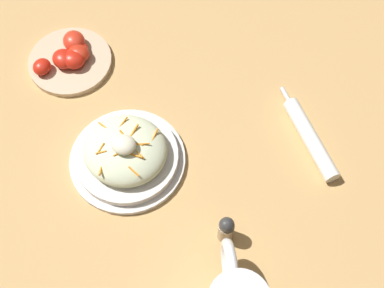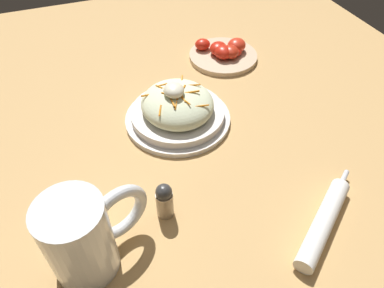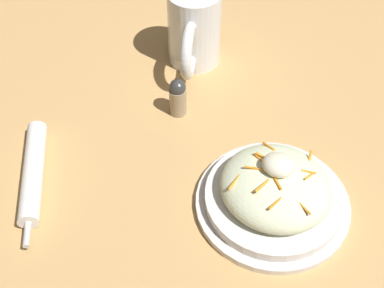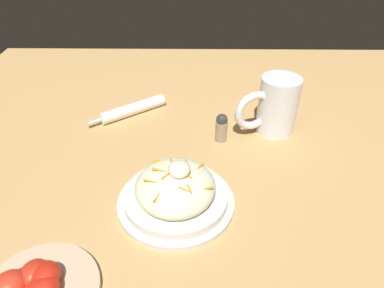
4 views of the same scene
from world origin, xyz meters
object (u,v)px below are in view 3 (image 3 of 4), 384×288
Objects in this scene: salad_plate at (274,193)px; salt_shaker at (178,97)px; napkin_roll at (33,173)px; beer_mug at (194,33)px.

salad_plate is 0.23m from salt_shaker.
napkin_roll is at bearing -116.97° from salt_shaker.
beer_mug is at bearing 108.48° from salt_shaker.
salt_shaker is (0.11, 0.22, 0.02)m from napkin_roll.
beer_mug reaches higher than salad_plate.
salt_shaker is at bearing -71.52° from beer_mug.
salad_plate is 0.33m from beer_mug.
napkin_roll is at bearing -158.32° from salad_plate.
salad_plate reaches higher than salt_shaker.
napkin_roll is 0.25m from salt_shaker.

